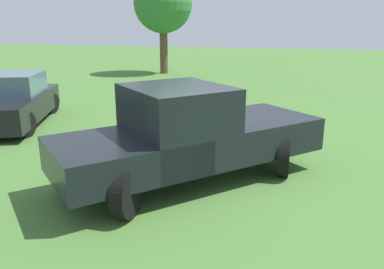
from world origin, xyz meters
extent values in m
plane|color=#477533|center=(0.00, 0.00, 0.00)|extent=(80.00, 80.00, 0.00)
cylinder|color=black|center=(1.33, -0.37, 0.41)|extent=(0.82, 0.22, 0.82)
cylinder|color=black|center=(0.29, -1.46, 0.41)|extent=(0.82, 0.22, 0.82)
cylinder|color=black|center=(-1.02, 1.88, 0.41)|extent=(0.82, 0.22, 0.82)
cylinder|color=black|center=(-2.07, 0.79, 0.41)|extent=(0.82, 0.22, 0.82)
cube|color=black|center=(0.74, -0.85, 0.75)|extent=(2.72, 2.72, 0.64)
cube|color=black|center=(-0.59, 0.42, 1.13)|extent=(2.43, 2.43, 1.40)
cube|color=slate|center=(-0.59, 0.42, 1.57)|extent=(2.15, 2.16, 0.48)
cube|color=black|center=(-1.32, 1.13, 0.73)|extent=(3.02, 3.00, 0.60)
cube|color=silver|center=(1.43, -1.51, 0.49)|extent=(1.29, 1.34, 0.16)
cylinder|color=black|center=(1.31, 5.16, 0.34)|extent=(0.67, 0.20, 0.67)
cylinder|color=black|center=(3.92, 6.16, 0.34)|extent=(0.67, 0.20, 0.67)
cylinder|color=black|center=(3.38, 7.57, 0.34)|extent=(0.67, 0.20, 0.67)
cube|color=black|center=(2.34, 6.36, 0.54)|extent=(4.59, 3.17, 0.68)
cube|color=slate|center=(2.54, 6.44, 1.18)|extent=(2.30, 2.12, 0.60)
cylinder|color=brown|center=(14.93, 5.95, 1.48)|extent=(0.45, 0.45, 2.95)
sphere|color=#337533|center=(14.93, 5.95, 3.95)|extent=(3.33, 3.33, 3.33)
camera|label=1|loc=(-7.07, -1.55, 2.90)|focal=36.39mm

